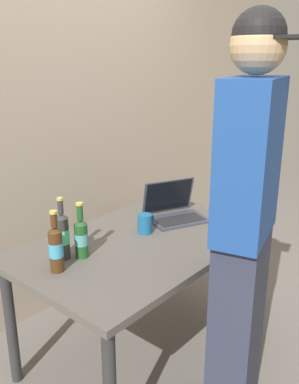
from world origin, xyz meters
TOP-DOWN VIEW (x-y plane):
  - ground_plane at (0.00, 0.00)m, footprint 8.00×8.00m
  - desk at (0.00, 0.00)m, footprint 1.32×0.83m
  - laptop at (0.36, 0.06)m, footprint 0.41×0.38m
  - beer_bottle_brown at (-0.50, 0.07)m, footprint 0.06×0.06m
  - beer_bottle_green at (-0.33, 0.09)m, footprint 0.07×0.07m
  - beer_bottle_amber at (-0.40, 0.15)m, footprint 0.06×0.06m
  - person_figure at (-0.03, -0.60)m, footprint 0.43×0.33m
  - coffee_mug at (0.08, 0.05)m, footprint 0.12×0.08m
  - back_wall at (0.00, 0.82)m, footprint 6.00×0.10m

SIDE VIEW (x-z plane):
  - ground_plane at x=0.00m, z-range 0.00..0.00m
  - desk at x=0.00m, z-range 0.28..0.98m
  - laptop at x=0.36m, z-range 0.64..0.86m
  - coffee_mug at x=0.08m, z-range 0.70..0.81m
  - beer_bottle_green at x=-0.33m, z-range 0.67..0.95m
  - beer_bottle_brown at x=-0.50m, z-range 0.67..0.96m
  - beer_bottle_amber at x=-0.40m, z-range 0.67..0.98m
  - person_figure at x=-0.03m, z-range 0.04..1.83m
  - back_wall at x=0.00m, z-range 0.00..2.60m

